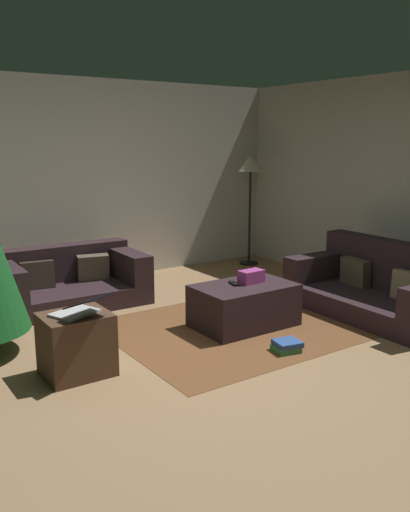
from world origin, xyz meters
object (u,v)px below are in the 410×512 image
(laptop, at_px, (80,308))
(couch_left, at_px, (68,281))
(couch_right, at_px, (379,288))
(tv_remote, at_px, (234,284))
(gift_box, at_px, (251,276))
(corner_lamp, at_px, (250,172))
(ottoman, at_px, (244,305))
(book_stack, at_px, (287,346))
(side_table, at_px, (76,344))

(laptop, bearing_deg, couch_left, 72.53)
(couch_right, bearing_deg, tv_remote, 71.75)
(laptop, bearing_deg, gift_box, 7.32)
(gift_box, bearing_deg, laptop, -172.68)
(couch_left, relative_size, corner_lamp, 1.02)
(ottoman, bearing_deg, tv_remote, 141.21)
(tv_remote, xyz_separation_m, book_stack, (-0.03, -0.82, -0.39))
(gift_box, distance_m, side_table, 1.94)
(corner_lamp, bearing_deg, laptop, -146.63)
(gift_box, relative_size, corner_lamp, 0.15)
(ottoman, height_order, laptop, laptop)
(ottoman, xyz_separation_m, corner_lamp, (1.79, 2.14, 1.17))
(couch_left, distance_m, corner_lamp, 3.20)
(couch_right, height_order, laptop, couch_right)
(couch_right, xyz_separation_m, tv_remote, (-1.53, 0.55, 0.15))
(couch_right, bearing_deg, ottoman, 73.02)
(side_table, bearing_deg, couch_left, 71.36)
(couch_left, height_order, laptop, laptop)
(couch_left, bearing_deg, book_stack, 114.47)
(gift_box, bearing_deg, couch_right, -21.04)
(ottoman, distance_m, side_table, 1.82)
(couch_right, bearing_deg, laptop, 86.89)
(couch_left, distance_m, book_stack, 2.71)
(gift_box, relative_size, tv_remote, 1.56)
(tv_remote, bearing_deg, side_table, -159.35)
(ottoman, bearing_deg, laptop, -173.08)
(tv_remote, bearing_deg, book_stack, -78.96)
(couch_right, distance_m, tv_remote, 1.63)
(corner_lamp, bearing_deg, side_table, -147.48)
(gift_box, height_order, tv_remote, gift_box)
(gift_box, bearing_deg, book_stack, -105.82)
(couch_left, distance_m, ottoman, 2.10)
(gift_box, bearing_deg, tv_remote, 168.27)
(gift_box, xyz_separation_m, side_table, (-1.92, -0.18, -0.24))
(side_table, bearing_deg, tv_remote, 7.31)
(couch_left, relative_size, couch_right, 0.90)
(book_stack, bearing_deg, tv_remote, 87.71)
(couch_right, height_order, book_stack, couch_right)
(side_table, bearing_deg, laptop, -68.44)
(ottoman, distance_m, laptop, 1.83)
(corner_lamp, bearing_deg, gift_box, -128.55)
(couch_left, distance_m, couch_right, 3.44)
(ottoman, relative_size, laptop, 1.91)
(couch_right, xyz_separation_m, side_table, (-3.26, 0.33, -0.03))
(couch_left, bearing_deg, gift_box, 128.23)
(tv_remote, bearing_deg, corner_lamp, 61.27)
(side_table, bearing_deg, book_stack, -19.34)
(couch_left, bearing_deg, tv_remote, 124.58)
(couch_left, xyz_separation_m, book_stack, (1.06, -2.49, -0.21))
(side_table, relative_size, book_stack, 1.90)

